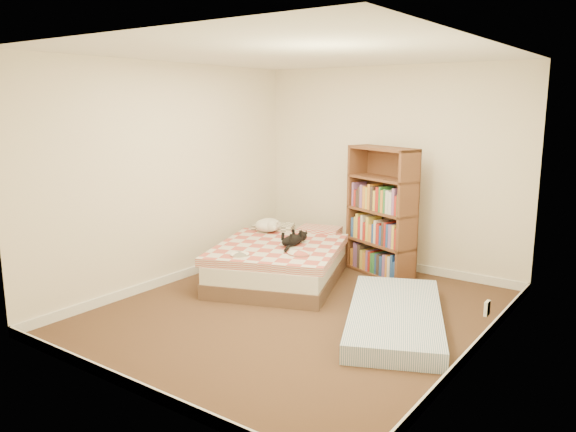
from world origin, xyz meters
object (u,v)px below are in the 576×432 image
Objects in this scene: floor_mattress at (395,316)px; black_cat at (294,240)px; bed at (283,260)px; bookshelf at (382,229)px; white_dog at (268,225)px.

black_cat is (-1.51, 0.50, 0.43)m from floor_mattress.
floor_mattress is 3.09× the size of black_cat.
floor_mattress is at bearing -18.58° from black_cat.
floor_mattress is 1.65m from black_cat.
bed is 1.18× the size of floor_mattress.
bookshelf is at bearing 97.21° from floor_mattress.
bookshelf is 2.56× the size of black_cat.
bookshelf reaches higher than black_cat.
black_cat is (0.19, -0.03, 0.28)m from bed.
bed is at bearing -113.23° from bookshelf.
black_cat is 0.74m from white_dog.
black_cat is at bearing -105.20° from bookshelf.
black_cat is 1.44× the size of white_dog.
white_dog is (-1.32, -0.54, -0.03)m from bookshelf.
bookshelf reaches higher than floor_mattress.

